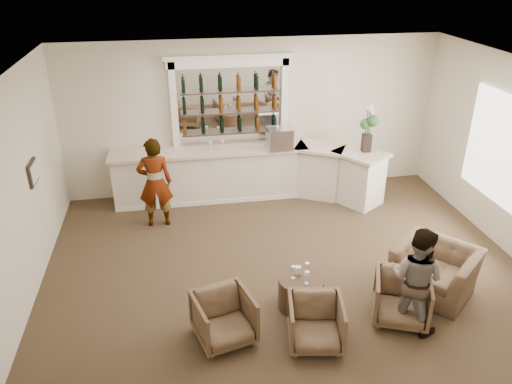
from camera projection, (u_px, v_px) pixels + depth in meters
ground at (288, 276)px, 8.25m from camera, size 8.00×8.00×0.00m
room_shell at (292, 127)px, 7.88m from camera, size 8.04×7.02×3.32m
bar_counter at (250, 173)px, 10.63m from camera, size 5.72×1.80×1.14m
back_bar_alcove at (230, 102)px, 10.31m from camera, size 2.64×0.25×3.00m
cocktail_table at (301, 292)px, 7.46m from camera, size 0.68×0.68×0.50m
sommelier at (155, 183)px, 9.45m from camera, size 0.65×0.43×1.78m
guest at (416, 279)px, 6.86m from camera, size 0.95×0.97×1.58m
armchair_left at (224, 318)px, 6.79m from camera, size 0.92×0.94×0.70m
armchair_center at (315, 323)px, 6.71m from camera, size 0.84×0.86×0.68m
armchair_right at (401, 298)px, 7.15m from camera, size 1.01×1.02×0.72m
armchair_far at (435, 270)px, 7.75m from camera, size 1.54×1.56×0.76m
espresso_machine at (279, 138)px, 10.30m from camera, size 0.52×0.44×0.44m
flower_vase at (368, 125)px, 10.00m from camera, size 0.26×0.26×0.99m
wine_glass_bar_left at (223, 144)px, 10.30m from camera, size 0.07×0.07×0.21m
wine_glass_bar_right at (211, 146)px, 10.20m from camera, size 0.07×0.07×0.21m
wine_glass_tbl_a at (293, 272)px, 7.31m from camera, size 0.07×0.07×0.21m
wine_glass_tbl_b at (307, 269)px, 7.39m from camera, size 0.07×0.07×0.21m
wine_glass_tbl_c at (307, 278)px, 7.19m from camera, size 0.07×0.07×0.21m
napkin_holder at (298, 270)px, 7.44m from camera, size 0.08×0.08×0.12m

